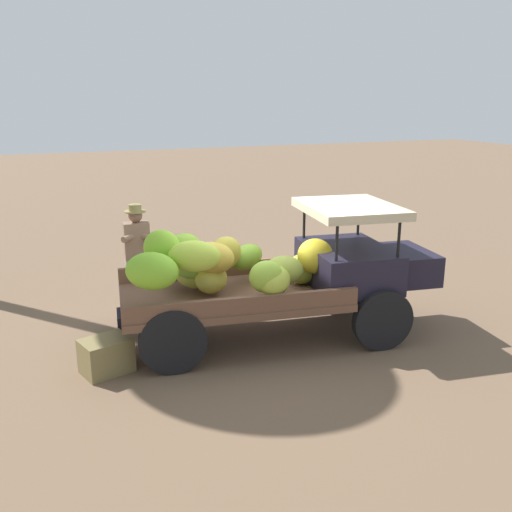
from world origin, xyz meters
The scene contains 4 objects.
ground_plane centered at (0.00, 0.00, 0.00)m, with size 60.00×60.00×0.00m, color brown.
truck centered at (0.25, -0.25, 0.95)m, with size 4.63×2.27×1.86m.
farmer centered at (-1.33, 1.75, 0.95)m, with size 0.53×0.47×1.67m.
wooden_crate centered at (-2.19, -0.44, 0.22)m, with size 0.58×0.43×0.44m, color olive.
Camera 1 is at (-2.96, -7.07, 3.30)m, focal length 39.79 mm.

